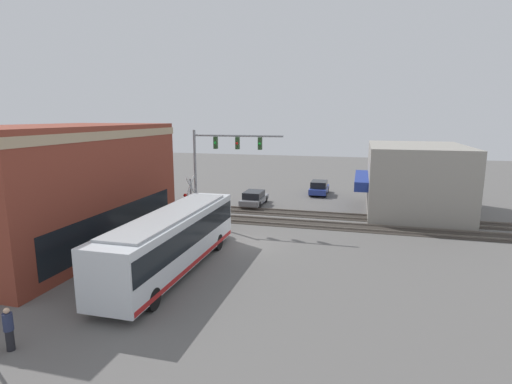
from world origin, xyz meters
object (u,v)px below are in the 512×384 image
Objects in this scene: parked_car_blue at (319,188)px; city_bus at (172,239)px; pedestrian_by_lamp at (9,329)px; parked_car_grey at (254,198)px; crossing_signal at (191,196)px.

city_bus is at bearing 167.15° from parked_car_blue.
pedestrian_by_lamp is at bearing 166.51° from parked_car_blue.
parked_car_grey is at bearing -0.00° from city_bus.
pedestrian_by_lamp is (-8.34, 2.28, -0.98)m from city_bus.
parked_car_blue is (6.77, -5.40, 0.05)m from parked_car_grey.
parked_car_blue is 32.93m from pedestrian_by_lamp.
city_bus reaches higher than parked_car_grey.
city_bus is 24.32m from parked_car_blue.
parked_car_grey is 8.66m from parked_car_blue.
parked_car_blue is at bearing -29.41° from crossing_signal.
crossing_signal reaches higher than city_bus.
crossing_signal is 0.88× the size of parked_car_grey.
city_bus is at bearing -15.29° from pedestrian_by_lamp.
parked_car_blue is at bearing -13.49° from pedestrian_by_lamp.
pedestrian_by_lamp reaches higher than parked_car_blue.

